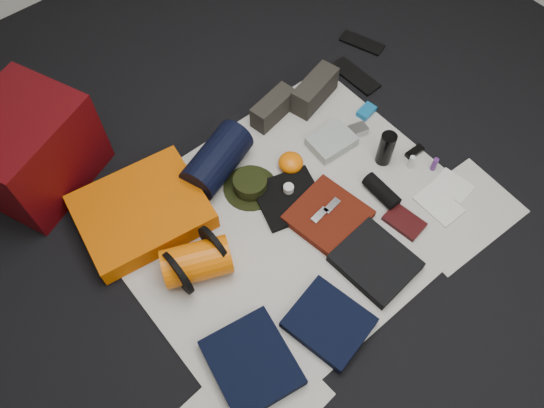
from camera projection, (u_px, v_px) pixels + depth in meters
floor at (292, 221)px, 2.59m from camera, size 4.50×4.50×0.02m
newspaper_mat at (292, 220)px, 2.58m from camera, size 1.60×1.30×0.01m
newspaper_sheet_front_right at (459, 214)px, 2.59m from camera, size 0.60×0.43×0.00m
red_cabinet at (29, 150)px, 2.51m from camera, size 0.68×0.63×0.46m
sleeping_pad at (142, 212)px, 2.54m from camera, size 0.65×0.56×0.11m
stuff_sack at (197, 262)px, 2.36m from camera, size 0.35×0.29×0.18m
sack_strap_left at (178, 273)px, 2.31m from camera, size 0.02×0.22×0.22m
sack_strap_right at (214, 247)px, 2.38m from camera, size 0.03×0.22×0.22m
navy_duffel at (217, 160)px, 2.64m from camera, size 0.42×0.31×0.20m
boonie_brim at (250, 188)px, 2.66m from camera, size 0.28×0.28×0.01m
boonie_crown at (250, 183)px, 2.63m from camera, size 0.17×0.17×0.07m
hiking_boot_left at (273, 108)px, 2.85m from camera, size 0.28×0.15×0.13m
hiking_boot_right at (315, 90)px, 2.90m from camera, size 0.32×0.19×0.15m
flip_flop_left at (355, 76)px, 3.05m from camera, size 0.12×0.31×0.02m
flip_flop_right at (362, 43)px, 3.19m from camera, size 0.18×0.28×0.01m
trousers_navy_a at (252, 363)px, 2.20m from camera, size 0.38×0.42×0.06m
trousers_navy_b at (329, 323)px, 2.29m from camera, size 0.34×0.37×0.05m
trousers_charcoal at (375, 262)px, 2.43m from camera, size 0.32×0.36×0.05m
black_tshirt at (289, 198)px, 2.62m from camera, size 0.37×0.36×0.03m
red_shirt at (328, 216)px, 2.56m from camera, size 0.38×0.38×0.04m
orange_stuff_sack at (291, 162)px, 2.70m from camera, size 0.17×0.17×0.08m
first_aid_pouch at (332, 142)px, 2.78m from camera, size 0.24×0.19×0.06m
water_bottle at (386, 149)px, 2.67m from camera, size 0.10×0.10×0.20m
speaker at (382, 191)px, 2.61m from camera, size 0.08×0.20×0.08m
compact_camera at (357, 130)px, 2.83m from camera, size 0.13×0.10×0.04m
cyan_case at (366, 111)px, 2.90m from camera, size 0.11×0.08×0.03m
toiletry_purple at (434, 164)px, 2.69m from camera, size 0.03×0.03×0.08m
toiletry_clear at (411, 162)px, 2.70m from camera, size 0.03×0.03×0.08m
paperback_book at (404, 222)px, 2.55m from camera, size 0.14×0.20×0.03m
map_booklet at (439, 204)px, 2.61m from camera, size 0.15×0.22×0.01m
map_printout at (453, 185)px, 2.67m from camera, size 0.16×0.19×0.01m
sunglasses at (415, 152)px, 2.76m from camera, size 0.11×0.05×0.03m
tape_roll at (289, 188)px, 2.61m from camera, size 0.05×0.05×0.04m
energy_bar_a at (320, 215)px, 2.53m from camera, size 0.10×0.05×0.01m
energy_bar_b at (332, 206)px, 2.55m from camera, size 0.10×0.05×0.01m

